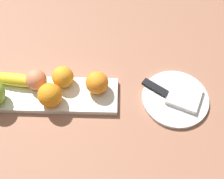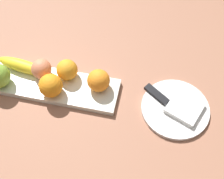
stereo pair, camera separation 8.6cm
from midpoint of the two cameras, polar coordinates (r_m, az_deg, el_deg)
The scene contains 10 objects.
ground_plane at distance 0.93m, azimuth -10.78°, elevation -0.79°, with size 2.40×2.40×0.00m, color #98644C.
fruit_tray at distance 0.93m, azimuth -9.70°, elevation 0.64°, with size 0.44×0.13×0.02m, color white.
banana at distance 0.96m, azimuth -15.33°, elevation 4.45°, with size 0.19×0.04×0.04m, color yellow.
orange_near_apple at distance 0.90m, azimuth -6.56°, elevation 3.83°, with size 0.07×0.07×0.07m, color orange.
orange_near_banana at distance 0.87m, azimuth 0.03°, elevation 1.64°, with size 0.07×0.07×0.07m, color orange.
orange_center at distance 0.87m, azimuth -9.75°, elevation 0.60°, with size 0.08×0.08×0.08m, color orange.
peach at distance 0.92m, azimuth -11.73°, elevation 3.97°, with size 0.07×0.07×0.07m, color #D87C56.
dinner_plate at distance 0.91m, azimuth 15.50°, elevation -3.99°, with size 0.21×0.21×0.01m, color white.
folded_napkin at distance 0.90m, azimuth 17.37°, elevation -3.81°, with size 0.10×0.10×0.02m, color white.
knife at distance 0.91m, azimuth 12.57°, elevation -1.85°, with size 0.16×0.12×0.01m.
Camera 2 is at (0.32, -0.44, 0.77)m, focal length 44.53 mm.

